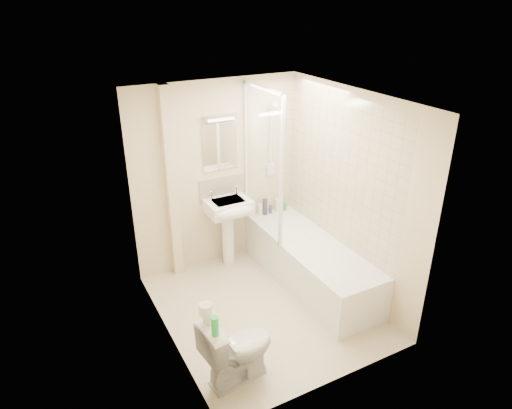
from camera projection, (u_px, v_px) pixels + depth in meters
floor at (264, 308)px, 5.25m from camera, size 2.50×2.50×0.00m
wall_back at (217, 176)px, 5.74m from camera, size 2.20×0.02×2.40m
wall_left at (163, 239)px, 4.27m from camera, size 0.02×2.50×2.40m
wall_right at (349, 195)px, 5.21m from camera, size 0.02×2.50×2.40m
ceiling at (266, 99)px, 4.23m from camera, size 2.20×2.50×0.02m
tile_back at (270, 150)px, 5.96m from camera, size 0.70×0.01×1.75m
tile_right at (339, 171)px, 5.27m from camera, size 0.01×2.10×1.75m
pipe_boxing at (171, 186)px, 5.43m from camera, size 0.12×0.12×2.40m
splashback at (222, 188)px, 5.83m from camera, size 0.60×0.02×0.30m
mirror at (220, 147)px, 5.59m from camera, size 0.46×0.01×0.60m
strip_light at (220, 117)px, 5.42m from camera, size 0.42×0.07×0.07m
bathtub at (310, 262)px, 5.61m from camera, size 0.70×2.10×0.55m
shower_screen at (262, 163)px, 5.44m from camera, size 0.04×0.92×1.80m
shower_fixture at (271, 142)px, 5.87m from camera, size 0.10×0.16×0.99m
pedestal_sink at (230, 215)px, 5.77m from camera, size 0.55×0.50×1.06m
bottle_white_a at (260, 210)px, 6.15m from camera, size 0.05×0.05×0.17m
bottle_black_b at (265, 207)px, 6.17m from camera, size 0.07×0.07×0.23m
bottle_blue at (271, 209)px, 6.23m from camera, size 0.05×0.05×0.11m
bottle_cream at (277, 205)px, 6.26m from camera, size 0.06×0.06×0.19m
bottle_white_b at (281, 206)px, 6.29m from camera, size 0.05×0.05×0.14m
bottle_green at (284, 207)px, 6.33m from camera, size 0.07×0.07×0.09m
toilet at (238, 348)px, 4.16m from camera, size 0.54×0.76×0.69m
toilet_roll_lower at (209, 317)px, 3.95m from camera, size 0.11×0.11×0.10m
toilet_roll_upper at (206, 309)px, 3.90m from camera, size 0.12×0.12×0.10m
green_bottle at (215, 326)px, 3.78m from camera, size 0.06×0.06×0.18m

